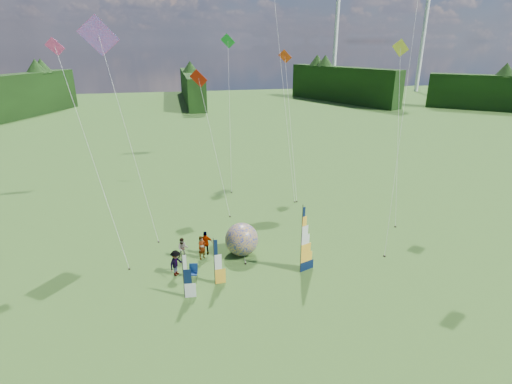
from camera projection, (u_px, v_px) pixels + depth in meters
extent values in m
plane|color=#4B652A|center=(286.00, 297.00, 24.42)|extent=(220.00, 220.00, 0.00)
sphere|color=#001A96|center=(242.00, 239.00, 28.96)|extent=(2.80, 2.80, 2.42)
imported|color=#66594C|center=(202.00, 247.00, 28.51)|extent=(0.76, 0.69, 1.74)
imported|color=#66594C|center=(183.00, 248.00, 28.60)|extent=(0.79, 0.44, 1.57)
imported|color=#66594C|center=(176.00, 263.00, 26.45)|extent=(1.06, 1.20, 1.82)
imported|color=#66594C|center=(206.00, 243.00, 29.02)|extent=(1.13, 0.59, 1.84)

